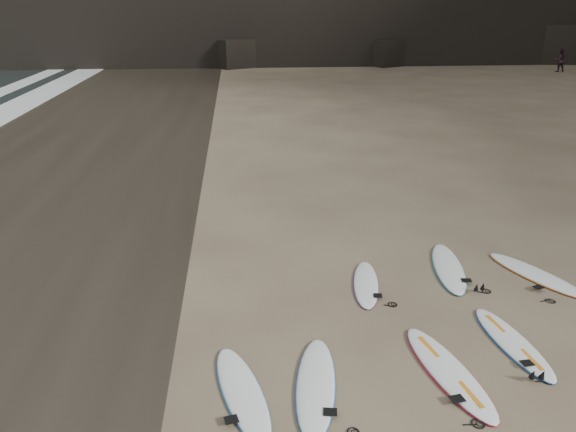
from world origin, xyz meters
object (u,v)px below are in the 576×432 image
(surfboard_2, at_px, (513,342))
(surfboard_7, at_px, (536,274))
(surfboard_0, at_px, (316,384))
(surfboard_11, at_px, (242,391))
(surfboard_5, at_px, (366,283))
(surfboard_1, at_px, (448,371))
(surfboard_6, at_px, (449,267))
(person_b, at_px, (560,60))

(surfboard_2, relative_size, surfboard_7, 0.94)
(surfboard_0, xyz_separation_m, surfboard_11, (-1.20, -0.06, -0.00))
(surfboard_2, xyz_separation_m, surfboard_5, (-2.19, 2.48, -0.00))
(surfboard_0, height_order, surfboard_11, surfboard_0)
(surfboard_1, xyz_separation_m, surfboard_7, (3.26, 3.28, -0.00))
(surfboard_0, xyz_separation_m, surfboard_6, (3.68, 3.94, 0.00))
(surfboard_1, relative_size, surfboard_6, 1.02)
(surfboard_7, xyz_separation_m, surfboard_11, (-6.75, -3.49, -0.00))
(surfboard_7, bearing_deg, surfboard_6, 140.33)
(surfboard_6, distance_m, surfboard_7, 1.94)
(surfboard_1, distance_m, surfboard_6, 4.05)
(surfboard_6, distance_m, person_b, 42.32)
(surfboard_0, relative_size, surfboard_11, 1.04)
(surfboard_5, bearing_deg, person_b, 66.48)
(surfboard_5, height_order, surfboard_7, surfboard_7)
(surfboard_5, bearing_deg, surfboard_6, 26.66)
(surfboard_2, distance_m, person_b, 44.90)
(surfboard_1, relative_size, surfboard_11, 1.09)
(surfboard_0, height_order, surfboard_1, surfboard_1)
(surfboard_2, relative_size, surfboard_5, 1.10)
(surfboard_0, xyz_separation_m, surfboard_2, (3.77, 0.87, -0.00))
(person_b, bearing_deg, surfboard_6, 61.61)
(surfboard_7, bearing_deg, person_b, 35.80)
(surfboard_1, relative_size, surfboard_5, 1.23)
(surfboard_1, relative_size, person_b, 1.41)
(surfboard_5, xyz_separation_m, surfboard_7, (3.97, 0.07, 0.01))
(surfboard_2, height_order, surfboard_6, surfboard_6)
(surfboard_5, height_order, surfboard_6, surfboard_6)
(surfboard_7, bearing_deg, surfboard_11, -176.87)
(surfboard_1, bearing_deg, person_b, 48.15)
(surfboard_6, xyz_separation_m, person_b, (22.77, 35.67, 0.91))
(surfboard_1, height_order, surfboard_11, surfboard_1)
(surfboard_7, height_order, person_b, person_b)
(surfboard_2, xyz_separation_m, person_b, (22.68, 38.74, 0.92))
(surfboard_2, bearing_deg, surfboard_11, -175.71)
(surfboard_2, height_order, surfboard_7, surfboard_7)
(person_b, bearing_deg, surfboard_7, 64.15)
(surfboard_2, bearing_deg, surfboard_6, 85.30)
(person_b, bearing_deg, surfboard_2, 63.82)
(surfboard_7, height_order, surfboard_11, surfboard_7)
(surfboard_0, distance_m, surfboard_7, 6.52)
(surfboard_0, distance_m, surfboard_6, 5.39)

